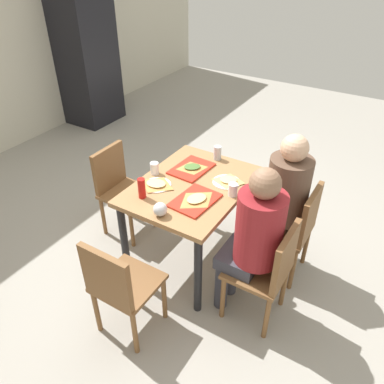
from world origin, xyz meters
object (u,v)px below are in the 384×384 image
object	(u,v)px
paper_plate_center	(157,185)
pizza_slice_b	(192,167)
pizza_slice_a	(197,199)
drink_fridge	(87,56)
main_table	(192,195)
plastic_cup_a	(155,168)
chair_near_right	(295,226)
plastic_cup_b	(233,190)
condiment_bottle	(142,188)
chair_left_end	(119,285)
soda_can	(217,153)
chair_far_side	(119,185)
pizza_slice_d	(228,180)
person_in_red	(253,234)
pizza_slice_c	(156,184)
paper_plate_near_edge	(226,182)
chair_near_left	(269,268)
foil_bundle	(160,209)
tray_red_far	(191,169)
tray_red_near	(195,200)
person_in_brown_jacket	(282,195)

from	to	relation	value
paper_plate_center	pizza_slice_b	world-z (taller)	pizza_slice_b
pizza_slice_a	drink_fridge	size ratio (longest dim) A/B	0.14
main_table	plastic_cup_a	bearing A→B (deg)	94.48
chair_near_right	plastic_cup_b	bearing A→B (deg)	118.40
plastic_cup_a	condiment_bottle	bearing A→B (deg)	-159.44
chair_left_end	soda_can	distance (m)	1.41
chair_near_right	plastic_cup_a	world-z (taller)	plastic_cup_a
chair_far_side	pizza_slice_d	world-z (taller)	chair_far_side
chair_near_right	chair_left_end	size ratio (longest dim) A/B	1.00
chair_left_end	pizza_slice_b	bearing A→B (deg)	5.81
person_in_red	pizza_slice_c	size ratio (longest dim) A/B	5.24
paper_plate_near_edge	chair_far_side	bearing A→B (deg)	99.06
chair_near_left	chair_left_end	world-z (taller)	same
chair_near_left	paper_plate_near_edge	bearing A→B (deg)	52.88
paper_plate_near_edge	chair_near_left	bearing A→B (deg)	-127.12
pizza_slice_b	drink_fridge	distance (m)	3.19
main_table	paper_plate_near_edge	world-z (taller)	paper_plate_near_edge
person_in_red	foil_bundle	distance (m)	0.66
foil_bundle	chair_near_right	bearing A→B (deg)	-46.69
chair_far_side	chair_left_end	xyz separation A→B (m)	(-0.92, -0.78, 0.00)
chair_near_right	chair_left_end	bearing A→B (deg)	146.49
person_in_red	paper_plate_near_edge	xyz separation A→B (m)	(0.43, 0.42, 0.04)
tray_red_far	pizza_slice_a	bearing A→B (deg)	-143.84
pizza_slice_a	paper_plate_near_edge	bearing A→B (deg)	-10.86
paper_plate_near_edge	pizza_slice_c	bearing A→B (deg)	126.35
foil_bundle	tray_red_far	bearing A→B (deg)	12.34
person_in_red	pizza_slice_d	size ratio (longest dim) A/B	5.35
soda_can	plastic_cup_b	bearing A→B (deg)	-139.84
tray_red_near	pizza_slice_d	size ratio (longest dim) A/B	1.54
pizza_slice_b	pizza_slice_d	distance (m)	0.34
chair_far_side	foil_bundle	distance (m)	0.98
pizza_slice_a	tray_red_far	bearing A→B (deg)	36.16
tray_red_far	chair_near_left	bearing A→B (deg)	-116.64
paper_plate_near_edge	condiment_bottle	xyz separation A→B (m)	(-0.51, 0.44, 0.08)
plastic_cup_a	paper_plate_near_edge	bearing A→B (deg)	-71.57
chair_left_end	plastic_cup_a	world-z (taller)	plastic_cup_a
person_in_brown_jacket	pizza_slice_c	distance (m)	0.97
paper_plate_center	soda_can	world-z (taller)	soda_can
plastic_cup_a	plastic_cup_b	size ratio (longest dim) A/B	1.00
chair_left_end	person_in_red	distance (m)	0.95
pizza_slice_d	drink_fridge	xyz separation A→B (m)	(1.63, 3.08, 0.17)
paper_plate_center	drink_fridge	world-z (taller)	drink_fridge
person_in_red	drink_fridge	distance (m)	4.07
chair_far_side	drink_fridge	xyz separation A→B (m)	(1.81, 2.07, 0.46)
tray_red_near	tray_red_far	distance (m)	0.46
person_in_red	plastic_cup_a	bearing A→B (deg)	76.29
pizza_slice_b	pizza_slice_c	xyz separation A→B (m)	(-0.35, 0.11, -0.01)
pizza_slice_a	chair_far_side	bearing A→B (deg)	78.69
main_table	chair_left_end	world-z (taller)	chair_left_end
plastic_cup_a	soda_can	size ratio (longest dim) A/B	0.82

